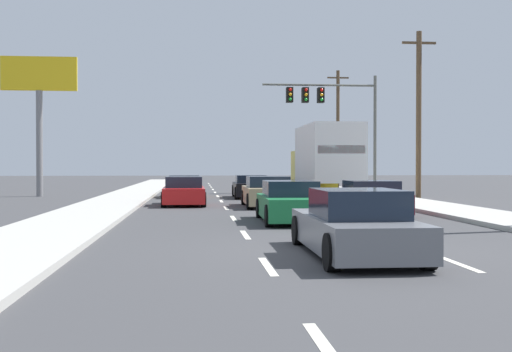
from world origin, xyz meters
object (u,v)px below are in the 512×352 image
(box_truck, at_px, (325,158))
(utility_pole_far, at_px, (338,127))
(car_gray, at_px, (355,226))
(car_maroon, at_px, (371,199))
(traffic_signal_mast, at_px, (325,104))
(utility_pole_mid, at_px, (419,113))
(car_green, at_px, (290,203))
(car_tan, at_px, (268,193))
(car_orange, at_px, (185,187))
(car_red, at_px, (184,192))
(car_black, at_px, (251,187))
(roadside_billboard, at_px, (39,97))

(box_truck, bearing_deg, utility_pole_far, 75.58)
(box_truck, bearing_deg, car_gray, -99.93)
(car_gray, distance_m, car_maroon, 10.41)
(car_maroon, bearing_deg, box_truck, 88.46)
(box_truck, distance_m, traffic_signal_mast, 9.62)
(utility_pole_mid, bearing_deg, car_green, -123.99)
(car_maroon, bearing_deg, car_tan, 124.33)
(utility_pole_far, bearing_deg, utility_pole_mid, -90.58)
(car_orange, relative_size, utility_pole_mid, 0.53)
(utility_pole_mid, distance_m, utility_pole_far, 19.87)
(box_truck, xyz_separation_m, car_maroon, (-0.25, -9.16, -1.53))
(car_red, distance_m, car_tan, 3.79)
(car_tan, bearing_deg, car_green, -90.82)
(car_maroon, distance_m, traffic_signal_mast, 18.74)
(utility_pole_mid, bearing_deg, car_gray, -112.84)
(box_truck, bearing_deg, car_black, 140.10)
(car_black, xyz_separation_m, car_maroon, (3.21, -12.04, -0.00))
(car_green, relative_size, car_gray, 0.92)
(car_red, xyz_separation_m, car_green, (3.42, -8.53, 0.01))
(car_tan, bearing_deg, traffic_signal_mast, 68.68)
(car_green, relative_size, roadside_billboard, 0.55)
(car_orange, distance_m, roadside_billboard, 9.62)
(car_gray, xyz_separation_m, roadside_billboard, (-11.75, 24.59, 5.01))
(car_tan, bearing_deg, roadside_billboard, 139.37)
(car_gray, height_order, car_maroon, car_gray)
(car_gray, distance_m, utility_pole_far, 41.38)
(traffic_signal_mast, relative_size, utility_pole_far, 0.78)
(car_gray, xyz_separation_m, utility_pole_mid, (8.57, 20.35, 3.93))
(car_orange, xyz_separation_m, box_truck, (6.99, -4.17, 1.54))
(car_green, distance_m, car_gray, 7.42)
(car_red, xyz_separation_m, box_truck, (6.91, 3.15, 1.52))
(car_tan, distance_m, utility_pole_mid, 11.10)
(car_tan, relative_size, traffic_signal_mast, 0.57)
(car_red, relative_size, car_gray, 0.87)
(car_black, xyz_separation_m, box_truck, (3.45, -2.89, 1.53))
(car_black, relative_size, box_truck, 0.54)
(car_tan, height_order, car_gray, car_gray)
(car_gray, bearing_deg, roadside_billboard, 115.54)
(car_orange, height_order, car_maroon, car_maroon)
(box_truck, relative_size, traffic_signal_mast, 1.03)
(car_tan, bearing_deg, utility_pole_mid, 33.97)
(car_orange, relative_size, car_black, 1.10)
(car_orange, height_order, utility_pole_far, utility_pole_far)
(car_black, height_order, car_maroon, car_black)
(car_gray, height_order, roadside_billboard, roadside_billboard)
(box_truck, height_order, roadside_billboard, roadside_billboard)
(roadside_billboard, bearing_deg, car_green, -55.95)
(car_black, distance_m, traffic_signal_mast, 9.38)
(box_truck, xyz_separation_m, traffic_signal_mast, (1.81, 8.76, 3.54))
(car_green, xyz_separation_m, car_maroon, (3.24, 2.52, -0.02))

